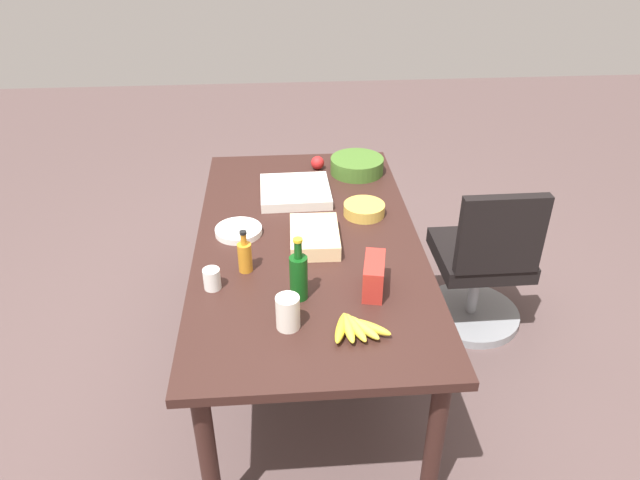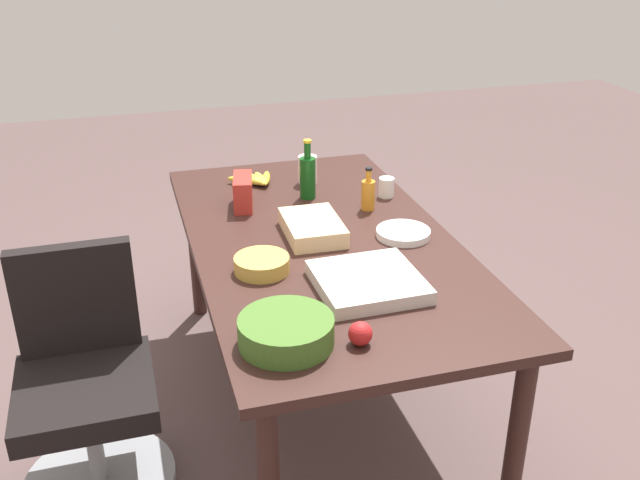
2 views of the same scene
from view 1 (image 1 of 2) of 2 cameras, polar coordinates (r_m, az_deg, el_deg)
ground_plane at (r=3.23m, az=-1.03°, el=-11.60°), size 10.00×10.00×0.00m
conference_table at (r=2.80m, az=-1.16°, el=-1.18°), size 1.93×1.03×0.78m
office_chair at (r=3.37m, az=15.21°, el=-2.97°), size 0.56×0.56×0.91m
pizza_box at (r=3.12m, az=-2.40°, el=4.69°), size 0.37×0.37×0.05m
apple_red at (r=3.41m, az=-0.24°, el=7.44°), size 0.10×0.10×0.08m
mayo_jar at (r=2.20m, az=-3.11°, el=-6.97°), size 0.10×0.10×0.13m
paper_cup at (r=2.45m, az=-10.36°, el=-3.70°), size 0.08×0.08×0.09m
dressing_bottle at (r=2.52m, az=-7.24°, el=-1.52°), size 0.07×0.07×0.19m
wine_bottle at (r=2.32m, az=-2.07°, el=-3.44°), size 0.09×0.09×0.27m
banana_bunch at (r=2.20m, az=3.44°, el=-8.41°), size 0.17×0.23×0.04m
paper_plate_stack at (r=2.81m, az=-7.84°, el=0.89°), size 0.25×0.25×0.03m
chip_bag_red at (r=2.39m, az=5.20°, el=-3.45°), size 0.21×0.12×0.14m
sheet_cake at (r=2.70m, az=-0.53°, el=0.33°), size 0.33×0.23×0.07m
salad_bowl at (r=3.37m, az=3.57°, el=7.17°), size 0.36×0.36×0.09m
chip_bowl at (r=2.95m, az=4.27°, el=2.95°), size 0.24×0.24×0.06m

